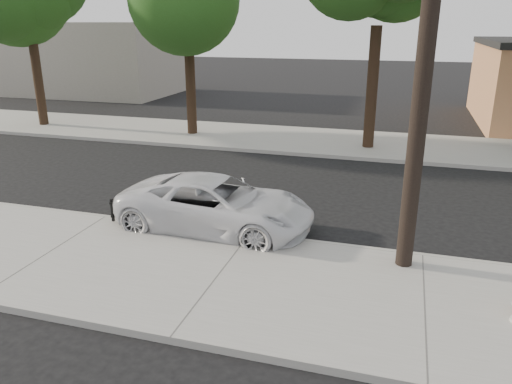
# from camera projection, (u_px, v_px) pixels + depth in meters

# --- Properties ---
(ground) EXTENTS (120.00, 120.00, 0.00)m
(ground) POSITION_uv_depth(u_px,v_px,m) (272.00, 210.00, 14.07)
(ground) COLOR black
(ground) RESTS_ON ground
(near_sidewalk) EXTENTS (90.00, 4.40, 0.15)m
(near_sidewalk) POSITION_uv_depth(u_px,v_px,m) (218.00, 278.00, 10.14)
(near_sidewalk) COLOR gray
(near_sidewalk) RESTS_ON ground
(far_sidewalk) EXTENTS (90.00, 5.00, 0.15)m
(far_sidewalk) POSITION_uv_depth(u_px,v_px,m) (322.00, 141.00, 21.75)
(far_sidewalk) COLOR gray
(far_sidewalk) RESTS_ON ground
(curb_near) EXTENTS (90.00, 0.12, 0.16)m
(curb_near) POSITION_uv_depth(u_px,v_px,m) (250.00, 236.00, 12.14)
(curb_near) COLOR #9E9B93
(curb_near) RESTS_ON ground
(building_far) EXTENTS (14.00, 8.00, 5.00)m
(building_far) POSITION_uv_depth(u_px,v_px,m) (81.00, 58.00, 36.81)
(building_far) COLOR gray
(building_far) RESTS_ON ground
(utility_pole) EXTENTS (1.40, 0.34, 9.00)m
(utility_pole) POSITION_uv_depth(u_px,v_px,m) (427.00, 40.00, 9.12)
(utility_pole) COLOR black
(utility_pole) RESTS_ON near_sidewalk
(police_cruiser) EXTENTS (5.02, 2.49, 1.37)m
(police_cruiser) POSITION_uv_depth(u_px,v_px,m) (216.00, 205.00, 12.48)
(police_cruiser) COLOR silver
(police_cruiser) RESTS_ON ground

